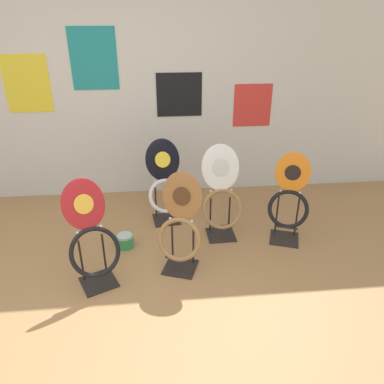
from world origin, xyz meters
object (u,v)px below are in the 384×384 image
Objects in this scene: toilet_seat_display_white_plain at (221,194)px; paint_can at (125,240)px; toilet_seat_display_crimson_swirl at (92,239)px; toilet_seat_display_woodgrain at (180,229)px; toilet_seat_display_orange_sun at (289,202)px; toilet_seat_display_jazz_black at (165,184)px.

paint_can is at bearing -171.07° from toilet_seat_display_white_plain.
toilet_seat_display_crimson_swirl reaches higher than paint_can.
toilet_seat_display_white_plain is 0.69m from toilet_seat_display_woodgrain.
toilet_seat_display_orange_sun reaches higher than paint_can.
paint_can is at bearing 178.82° from toilet_seat_display_orange_sun.
toilet_seat_display_crimson_swirl is at bearing -171.17° from toilet_seat_display_woodgrain.
toilet_seat_display_woodgrain is (0.73, 0.11, -0.02)m from toilet_seat_display_crimson_swirl.
toilet_seat_display_woodgrain is at bearing -83.11° from toilet_seat_display_jazz_black.
toilet_seat_display_white_plain is at bearing 8.93° from paint_can.
toilet_seat_display_white_plain is at bearing 28.62° from toilet_seat_display_crimson_swirl.
toilet_seat_display_orange_sun is (0.63, -0.18, -0.03)m from toilet_seat_display_white_plain.
toilet_seat_display_woodgrain is 5.16× the size of paint_can.
toilet_seat_display_white_plain reaches higher than toilet_seat_display_jazz_black.
paint_can is (-0.52, 0.37, -0.33)m from toilet_seat_display_woodgrain.
paint_can is at bearing 67.00° from toilet_seat_display_crimson_swirl.
toilet_seat_display_jazz_black is 5.01× the size of paint_can.
toilet_seat_display_woodgrain is at bearing -130.17° from toilet_seat_display_white_plain.
toilet_seat_display_orange_sun reaches higher than toilet_seat_display_white_plain.
toilet_seat_display_jazz_black is 0.89m from toilet_seat_display_woodgrain.
paint_can is at bearing 144.22° from toilet_seat_display_woodgrain.
toilet_seat_display_white_plain is 1.05m from paint_can.
toilet_seat_display_jazz_black reaches higher than paint_can.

